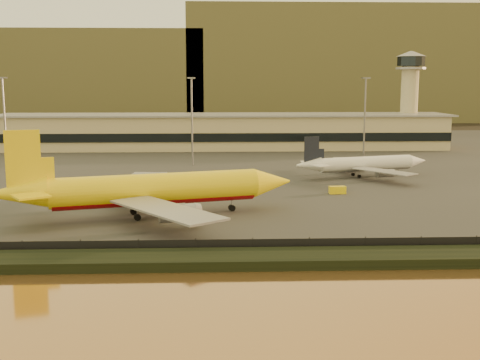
% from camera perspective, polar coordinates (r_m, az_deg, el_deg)
% --- Properties ---
extents(ground, '(900.00, 900.00, 0.00)m').
position_cam_1_polar(ground, '(97.87, -0.42, -5.04)').
color(ground, black).
rests_on(ground, ground).
extents(embankment, '(320.00, 7.00, 1.40)m').
position_cam_1_polar(embankment, '(81.31, -0.02, -7.52)').
color(embankment, black).
rests_on(embankment, ground).
extents(tarmac, '(320.00, 220.00, 0.20)m').
position_cam_1_polar(tarmac, '(191.34, -1.37, 2.01)').
color(tarmac, '#2D2D2D').
rests_on(tarmac, ground).
extents(perimeter_fence, '(300.00, 0.05, 2.20)m').
position_cam_1_polar(perimeter_fence, '(84.98, -0.13, -6.35)').
color(perimeter_fence, black).
rests_on(perimeter_fence, tarmac).
extents(terminal_building, '(202.00, 25.00, 12.60)m').
position_cam_1_polar(terminal_building, '(221.37, -5.28, 4.56)').
color(terminal_building, tan).
rests_on(terminal_building, tarmac).
extents(control_tower, '(11.20, 11.20, 35.50)m').
position_cam_1_polar(control_tower, '(237.35, 15.79, 8.29)').
color(control_tower, tan).
rests_on(control_tower, tarmac).
extents(apron_light_masts, '(152.20, 12.20, 25.40)m').
position_cam_1_polar(apron_light_masts, '(170.97, 3.79, 6.38)').
color(apron_light_masts, slate).
rests_on(apron_light_masts, tarmac).
extents(distant_hills, '(470.00, 160.00, 70.00)m').
position_cam_1_polar(distant_hills, '(435.22, -4.71, 10.16)').
color(distant_hills, brown).
rests_on(distant_hills, ground).
extents(dhl_cargo_jet, '(53.35, 51.09, 16.17)m').
position_cam_1_polar(dhl_cargo_jet, '(109.09, -8.45, -0.96)').
color(dhl_cargo_jet, yellow).
rests_on(dhl_cargo_jet, tarmac).
extents(white_narrowbody_jet, '(36.66, 34.99, 10.70)m').
position_cam_1_polar(white_narrowbody_jet, '(157.61, 11.62, 1.48)').
color(white_narrowbody_jet, white).
rests_on(white_narrowbody_jet, tarmac).
extents(gse_vehicle_yellow, '(3.64, 1.76, 1.61)m').
position_cam_1_polar(gse_vehicle_yellow, '(132.60, 9.22, -0.93)').
color(gse_vehicle_yellow, yellow).
rests_on(gse_vehicle_yellow, tarmac).
extents(gse_vehicle_white, '(4.45, 2.14, 1.97)m').
position_cam_1_polar(gse_vehicle_white, '(136.30, -10.41, -0.62)').
color(gse_vehicle_white, white).
rests_on(gse_vehicle_white, tarmac).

